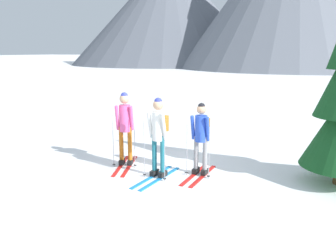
{
  "coord_description": "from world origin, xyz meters",
  "views": [
    {
      "loc": [
        3.72,
        -7.01,
        2.85
      ],
      "look_at": [
        0.05,
        0.43,
        1.05
      ],
      "focal_mm": 37.13,
      "sensor_mm": 36.0,
      "label": 1
    }
  ],
  "objects": [
    {
      "name": "skier_in_blue",
      "position": [
        0.96,
        0.29,
        0.96
      ],
      "size": [
        0.61,
        1.58,
        1.7
      ],
      "color": "red",
      "rests_on": "ground"
    },
    {
      "name": "skier_in_pink",
      "position": [
        -0.99,
        0.11,
        1.07
      ],
      "size": [
        0.86,
        1.63,
        1.86
      ],
      "color": "red",
      "rests_on": "ground"
    },
    {
      "name": "ground_plane",
      "position": [
        0.0,
        0.0,
        0.0
      ],
      "size": [
        400.0,
        400.0,
        0.0
      ],
      "primitive_type": "plane",
      "color": "white"
    },
    {
      "name": "skier_in_white",
      "position": [
        0.16,
        -0.28,
        1.05
      ],
      "size": [
        0.61,
        1.7,
        1.84
      ],
      "color": "#1E84D1",
      "rests_on": "ground"
    }
  ]
}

